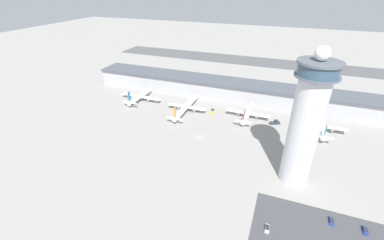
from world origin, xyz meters
The scene contains 13 objects.
ground_plane centered at (0.00, 0.00, 0.00)m, with size 1000.00×1000.00×0.00m, color gray.
terminal_building centered at (0.00, 70.00, 7.94)m, with size 244.00×25.00×15.69m.
runway_strip centered at (0.00, 196.54, 0.00)m, with size 366.00×44.00×0.01m, color #515154.
control_tower centered at (58.92, -20.81, 33.38)m, with size 18.60×18.60×68.75m.
airplane_gate_alpha centered at (-67.38, 37.28, 4.09)m, with size 37.72×32.79×13.83m.
airplane_gate_bravo centered at (-22.55, 32.13, 4.18)m, with size 31.39×45.81×13.47m.
airplane_gate_charlie centered at (24.64, 38.34, 4.24)m, with size 32.70×32.68×13.25m.
airplane_gate_delta centered at (75.40, 36.20, 4.65)m, with size 32.70×34.49×13.56m.
service_truck_catering centered at (-2.55, 37.85, 0.88)m, with size 3.31×7.09×2.53m.
service_truck_fuel centered at (45.00, 36.02, 1.09)m, with size 7.61×5.32×3.13m.
car_navy_sedan centered at (75.61, -44.05, 0.53)m, with size 1.82×4.51×1.38m.
car_maroon_suv centered at (88.24, -44.37, 0.58)m, with size 1.79×4.36×1.50m.
car_white_wagon centered at (50.18, -57.86, 0.60)m, with size 1.95×4.31×1.54m.
Camera 1 is at (46.60, -136.50, 91.50)m, focal length 24.00 mm.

